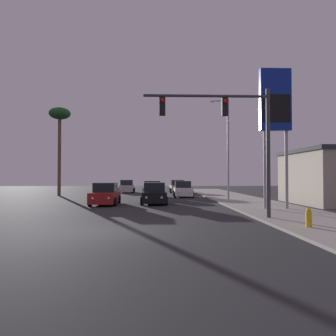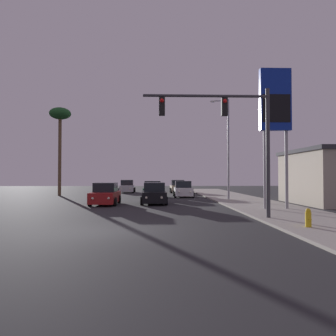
# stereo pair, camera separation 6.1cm
# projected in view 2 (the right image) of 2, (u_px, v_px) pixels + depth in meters

# --- Properties ---
(ground_plane) EXTENTS (120.00, 120.00, 0.00)m
(ground_plane) POSITION_uv_depth(u_px,v_px,m) (106.00, 231.00, 13.02)
(ground_plane) COLOR #28282B
(sidewalk_right) EXTENTS (5.00, 60.00, 0.12)m
(sidewalk_right) POSITION_uv_depth(u_px,v_px,m) (262.00, 206.00, 23.33)
(sidewalk_right) COLOR #9E998E
(sidewalk_right) RESTS_ON ground
(car_silver) EXTENTS (2.04, 4.34, 1.68)m
(car_silver) POSITION_uv_depth(u_px,v_px,m) (127.00, 187.00, 43.74)
(car_silver) COLOR #B7B7BC
(car_silver) RESTS_ON ground
(car_tan) EXTENTS (2.04, 4.33, 1.68)m
(car_tan) POSITION_uv_depth(u_px,v_px,m) (178.00, 187.00, 43.36)
(car_tan) COLOR tan
(car_tan) RESTS_ON ground
(car_green) EXTENTS (2.04, 4.33, 1.68)m
(car_green) POSITION_uv_depth(u_px,v_px,m) (153.00, 190.00, 33.96)
(car_green) COLOR #195933
(car_green) RESTS_ON ground
(car_red) EXTENTS (2.04, 4.33, 1.68)m
(car_red) POSITION_uv_depth(u_px,v_px,m) (105.00, 195.00, 25.06)
(car_red) COLOR maroon
(car_red) RESTS_ON ground
(car_black) EXTENTS (2.04, 4.33, 1.68)m
(car_black) POSITION_uv_depth(u_px,v_px,m) (154.00, 194.00, 25.85)
(car_black) COLOR black
(car_black) RESTS_ON ground
(car_white) EXTENTS (2.04, 4.32, 1.68)m
(car_white) POSITION_uv_depth(u_px,v_px,m) (183.00, 190.00, 34.43)
(car_white) COLOR silver
(car_white) RESTS_ON ground
(traffic_light_mast) EXTENTS (6.39, 0.36, 6.50)m
(traffic_light_mast) POSITION_uv_depth(u_px,v_px,m) (233.00, 127.00, 16.43)
(traffic_light_mast) COLOR #38383D
(traffic_light_mast) RESTS_ON sidewalk_right
(street_lamp) EXTENTS (1.74, 0.24, 9.00)m
(street_lamp) POSITION_uv_depth(u_px,v_px,m) (227.00, 144.00, 29.37)
(street_lamp) COLOR #99999E
(street_lamp) RESTS_ON sidewalk_right
(gas_station_sign) EXTENTS (2.00, 0.42, 9.00)m
(gas_station_sign) POSITION_uv_depth(u_px,v_px,m) (275.00, 107.00, 21.03)
(gas_station_sign) COLOR #99999E
(gas_station_sign) RESTS_ON sidewalk_right
(fire_hydrant) EXTENTS (0.24, 0.34, 0.76)m
(fire_hydrant) POSITION_uv_depth(u_px,v_px,m) (308.00, 218.00, 13.30)
(fire_hydrant) COLOR gold
(fire_hydrant) RESTS_ON sidewalk_right
(palm_tree_mid) EXTENTS (2.40, 2.40, 9.93)m
(palm_tree_mid) POSITION_uv_depth(u_px,v_px,m) (60.00, 119.00, 36.91)
(palm_tree_mid) COLOR brown
(palm_tree_mid) RESTS_ON ground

